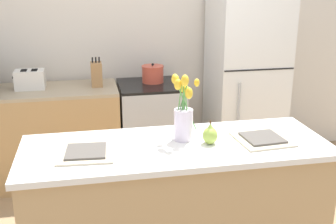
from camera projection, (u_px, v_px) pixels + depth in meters
back_wall at (134, 31)px, 4.19m from camera, size 5.20×0.08×2.70m
kitchen_island at (176, 214)px, 2.60m from camera, size 1.80×0.66×0.94m
back_counter at (28, 137)px, 3.90m from camera, size 1.68×0.60×0.90m
stove_range at (151, 128)px, 4.12m from camera, size 0.60×0.61×0.90m
refrigerator at (245, 83)px, 4.17m from camera, size 0.68×0.67×1.71m
flower_vase at (183, 115)px, 2.48m from camera, size 0.16×0.15×0.41m
pear_figurine at (210, 135)px, 2.45m from camera, size 0.09×0.09×0.15m
plate_setting_left at (86, 152)px, 2.32m from camera, size 0.32×0.32×0.02m
plate_setting_right at (262, 139)px, 2.52m from camera, size 0.32×0.32×0.02m
toaster at (30, 79)px, 3.78m from camera, size 0.28×0.18×0.17m
cooking_pot at (153, 74)px, 4.01m from camera, size 0.21×0.21×0.19m
knife_block at (97, 74)px, 3.87m from camera, size 0.10×0.14×0.27m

